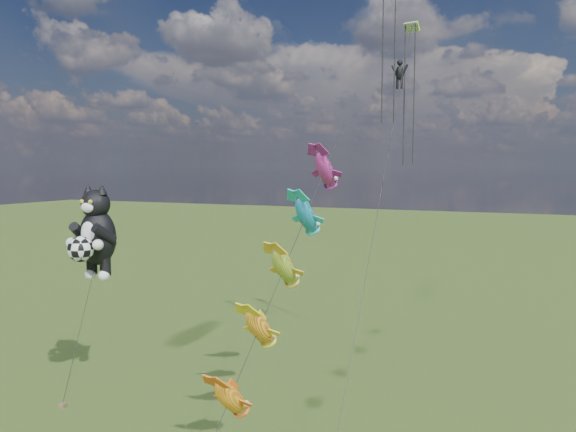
% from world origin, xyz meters
% --- Properties ---
extents(cat_kite_rig, '(2.57, 4.12, 12.23)m').
position_xyz_m(cat_kite_rig, '(-5.69, 5.66, 9.41)').
color(cat_kite_rig, brown).
rests_on(cat_kite_rig, ground).
extents(fish_windsock_rig, '(1.59, 15.93, 15.49)m').
position_xyz_m(fish_windsock_rig, '(7.55, 2.94, 8.70)').
color(fish_windsock_rig, brown).
rests_on(fish_windsock_rig, ground).
extents(parafoil_rig, '(1.80, 17.54, 24.92)m').
position_xyz_m(parafoil_rig, '(9.66, 15.89, 19.34)').
color(parafoil_rig, brown).
rests_on(parafoil_rig, ground).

